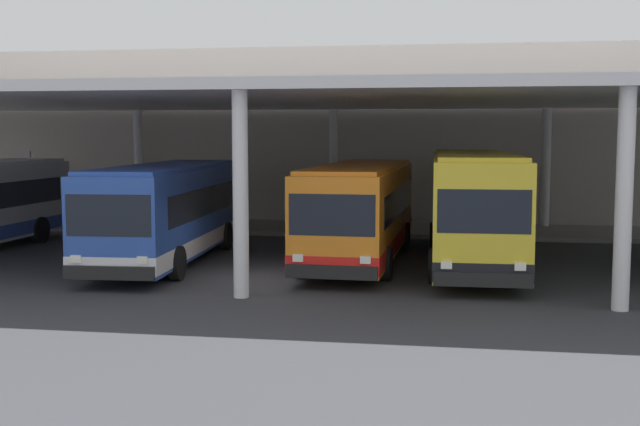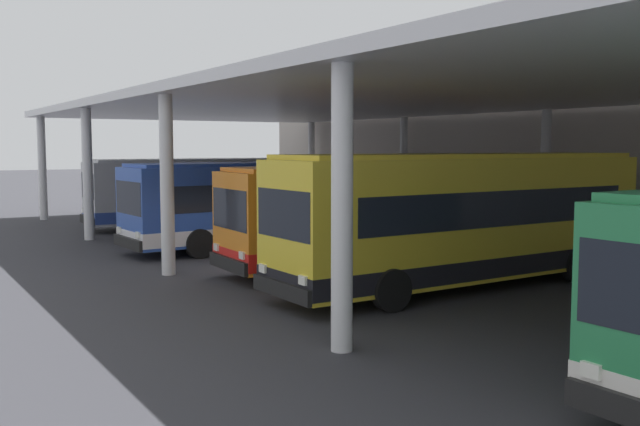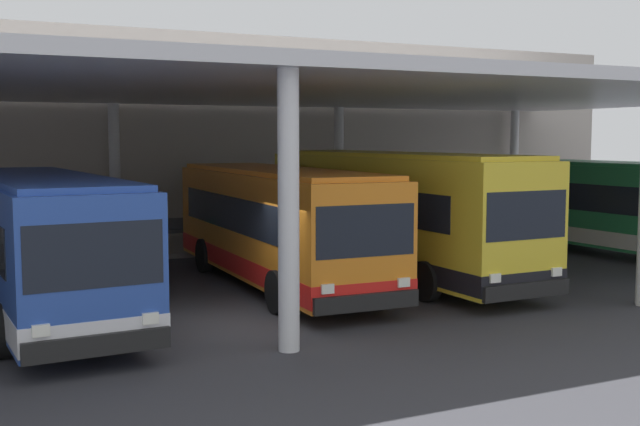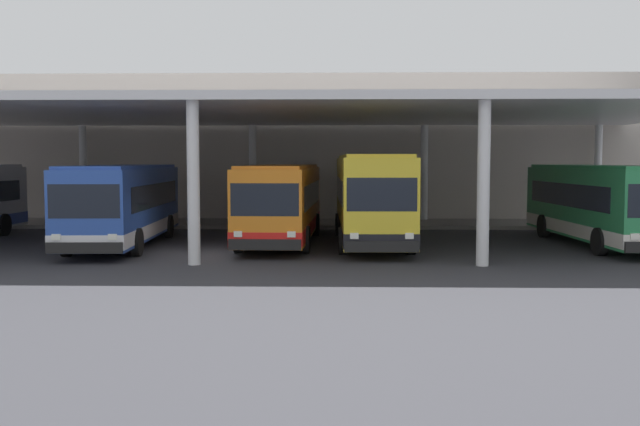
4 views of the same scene
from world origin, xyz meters
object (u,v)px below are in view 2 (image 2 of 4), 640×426
Objects in this scene: trash_bin at (504,223)px; banner_sign at (320,179)px; bus_middle_bay at (386,215)px; bus_second_bay at (264,203)px; bench_waiting at (548,229)px; bus_nearest_bay at (201,191)px; bus_far_bay at (466,219)px.

trash_bin is 12.88m from banner_sign.
bus_middle_bay is at bearing -70.52° from trash_bin.
bus_second_bay is 5.91× the size of bench_waiting.
trash_bin is at bearing 3.67° from banner_sign.
bus_nearest_bay is at bearing -142.44° from trash_bin.
bus_nearest_bay and bus_middle_bay have the same top height.
bus_nearest_bay is at bearing 175.02° from bus_second_bay.
bus_far_bay is at bearing -20.81° from banner_sign.
bus_middle_bay reaches higher than trash_bin.
bus_nearest_bay is 17.50m from bus_far_bay.
bus_far_bay reaches higher than bus_second_bay.
banner_sign reaches higher than bench_waiting.
bus_second_bay reaches higher than bench_waiting.
bus_far_bay is at bearing 1.11° from bus_nearest_bay.
banner_sign is (-9.51, 8.34, 0.32)m from bus_second_bay.
bus_second_bay is 10.86× the size of trash_bin.
bus_middle_bay is 10.81× the size of trash_bin.
trash_bin is (-2.86, 8.09, -0.98)m from bus_middle_bay.
bus_nearest_bay is 7.87m from banner_sign.
bus_far_bay is 10.47m from trash_bin.
bus_middle_bay is 3.31× the size of banner_sign.
bus_nearest_bay is 3.31× the size of banner_sign.
bench_waiting is 1.84× the size of trash_bin.
bus_far_bay is 11.61× the size of trash_bin.
trash_bin is at bearing 128.47° from bus_far_bay.
bus_nearest_bay is 7.78m from bus_second_bay.
banner_sign reaches higher than bus_middle_bay.
trash_bin is (3.28, 9.16, -0.98)m from bus_second_bay.
bus_far_bay is at bearing 5.95° from bus_second_bay.
banner_sign is (-19.26, 7.32, 0.14)m from bus_far_bay.
bus_second_bay reaches higher than trash_bin.
bus_nearest_bay is 10.80× the size of trash_bin.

